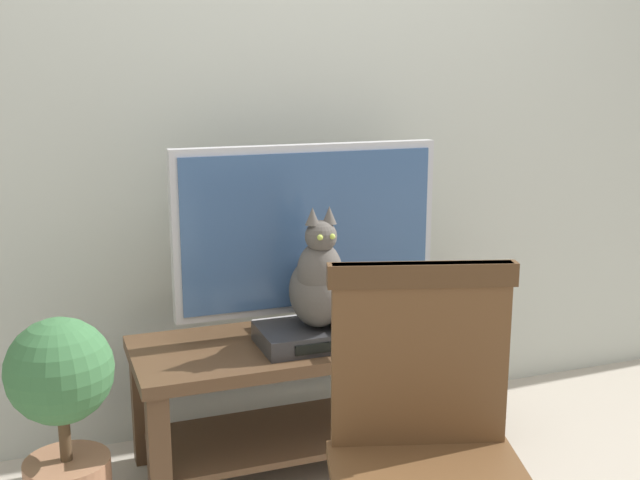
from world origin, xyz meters
TOP-DOWN VIEW (x-y plane):
  - back_wall at (0.00, 0.90)m, footprint 7.00×0.12m
  - tv_stand at (-0.07, 0.46)m, footprint 1.31×0.51m
  - tv at (-0.07, 0.54)m, footprint 0.98×0.20m
  - media_box at (-0.09, 0.39)m, footprint 0.41×0.26m
  - cat at (-0.09, 0.37)m, footprint 0.19×0.32m
  - wooden_chair at (-0.12, -0.50)m, footprint 0.60×0.60m
  - book_stack at (0.40, 0.48)m, footprint 0.24×0.21m
  - potted_plant at (-0.95, 0.27)m, footprint 0.32×0.32m

SIDE VIEW (x-z plane):
  - tv_stand at x=-0.07m, z-range 0.09..0.58m
  - potted_plant at x=-0.95m, z-range 0.05..0.76m
  - media_box at x=-0.09m, z-range 0.48..0.55m
  - book_stack at x=0.40m, z-range 0.49..0.60m
  - wooden_chair at x=-0.12m, z-range 0.07..1.04m
  - cat at x=-0.09m, z-range 0.50..0.93m
  - tv at x=-0.07m, z-range 0.50..1.19m
  - back_wall at x=0.00m, z-range 0.00..2.80m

